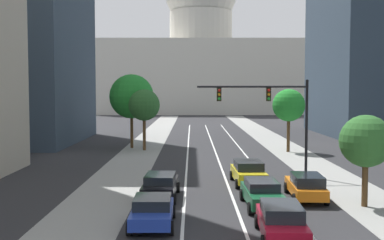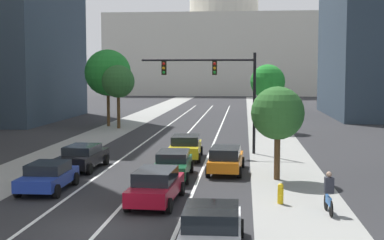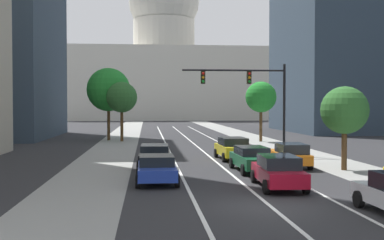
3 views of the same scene
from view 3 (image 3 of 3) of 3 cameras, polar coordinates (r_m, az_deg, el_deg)
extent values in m
plane|color=#2B2B2D|center=(58.26, -0.69, -2.05)|extent=(400.00, 400.00, 0.00)
cube|color=gray|center=(53.17, -8.45, -2.42)|extent=(4.07, 130.00, 0.01)
cube|color=gray|center=(54.48, 7.73, -2.32)|extent=(4.07, 130.00, 0.01)
cube|color=white|center=(43.16, -2.79, -3.35)|extent=(0.16, 90.00, 0.01)
cube|color=white|center=(43.37, 0.90, -3.33)|extent=(0.16, 90.00, 0.01)
cube|color=white|center=(43.75, 4.53, -3.29)|extent=(0.16, 90.00, 0.01)
cube|color=beige|center=(133.03, -3.27, 4.12)|extent=(54.53, 23.59, 18.82)
cylinder|color=beige|center=(134.26, -3.28, 9.84)|extent=(16.56, 16.56, 7.98)
sphere|color=beige|center=(135.87, -3.29, 13.69)|extent=(19.02, 19.02, 19.02)
cylinder|color=black|center=(19.49, 18.86, -8.73)|extent=(0.23, 0.64, 0.64)
cube|color=#1E389E|center=(24.17, -4.14, -5.94)|extent=(1.85, 4.22, 0.56)
cube|color=black|center=(24.17, -4.15, -4.70)|extent=(1.69, 2.14, 0.48)
cylinder|color=black|center=(25.62, -6.27, -6.15)|extent=(0.23, 0.64, 0.64)
cylinder|color=black|center=(25.66, -2.20, -6.13)|extent=(0.23, 0.64, 0.64)
cylinder|color=black|center=(22.78, -6.33, -7.14)|extent=(0.23, 0.64, 0.64)
cylinder|color=black|center=(22.84, -1.75, -7.11)|extent=(0.23, 0.64, 0.64)
cube|color=#14512D|center=(28.46, 7.02, -4.72)|extent=(1.85, 4.79, 0.64)
cube|color=black|center=(28.57, 6.94, -3.57)|extent=(1.66, 2.51, 0.48)
cylinder|color=black|center=(29.87, 4.66, -5.02)|extent=(0.24, 0.65, 0.64)
cylinder|color=black|center=(30.26, 7.89, -4.95)|extent=(0.24, 0.65, 0.64)
cylinder|color=black|center=(26.74, 6.03, -5.82)|extent=(0.24, 0.65, 0.64)
cylinder|color=black|center=(27.17, 9.62, -5.71)|extent=(0.24, 0.65, 0.64)
cube|color=yellow|center=(34.65, 4.78, -3.52)|extent=(2.03, 4.60, 0.69)
cube|color=black|center=(34.58, 4.79, -2.50)|extent=(1.81, 2.51, 0.55)
cylinder|color=black|center=(36.01, 2.81, -3.87)|extent=(0.24, 0.65, 0.64)
cylinder|color=black|center=(36.38, 5.72, -3.82)|extent=(0.24, 0.65, 0.64)
cylinder|color=black|center=(32.99, 3.75, -4.38)|extent=(0.24, 0.65, 0.64)
cylinder|color=black|center=(33.40, 6.91, -4.32)|extent=(0.24, 0.65, 0.64)
cube|color=maroon|center=(23.07, 9.99, -6.25)|extent=(1.96, 4.78, 0.63)
cube|color=black|center=(22.91, 10.05, -4.80)|extent=(1.71, 2.56, 0.56)
cylinder|color=black|center=(24.50, 7.19, -6.51)|extent=(0.25, 0.65, 0.64)
cylinder|color=black|center=(24.85, 11.15, -6.42)|extent=(0.25, 0.65, 0.64)
cylinder|color=black|center=(21.40, 8.64, -7.72)|extent=(0.25, 0.65, 0.64)
cylinder|color=black|center=(21.79, 13.14, -7.58)|extent=(0.25, 0.65, 0.64)
cube|color=black|center=(29.89, -4.36, -4.38)|extent=(1.96, 4.76, 0.67)
cube|color=black|center=(29.69, -4.37, -3.33)|extent=(1.73, 2.51, 0.46)
cylinder|color=black|center=(31.55, -5.92, -4.67)|extent=(0.24, 0.65, 0.64)
cylinder|color=black|center=(31.51, -2.67, -4.67)|extent=(0.24, 0.65, 0.64)
cylinder|color=black|center=(28.38, -6.24, -5.38)|extent=(0.24, 0.65, 0.64)
cylinder|color=black|center=(28.34, -2.61, -5.38)|extent=(0.24, 0.65, 0.64)
cube|color=orange|center=(31.07, 11.27, -4.24)|extent=(1.92, 4.76, 0.60)
cube|color=black|center=(30.46, 11.53, -3.24)|extent=(1.68, 2.54, 0.58)
cylinder|color=black|center=(32.46, 9.12, -4.50)|extent=(0.25, 0.65, 0.64)
cylinder|color=black|center=(32.85, 12.04, -4.44)|extent=(0.25, 0.65, 0.64)
cylinder|color=black|center=(29.36, 10.39, -5.16)|extent=(0.25, 0.65, 0.64)
cylinder|color=black|center=(29.79, 13.61, -5.08)|extent=(0.25, 0.65, 0.64)
cylinder|color=black|center=(38.20, 10.69, 1.19)|extent=(0.20, 0.20, 6.99)
cylinder|color=black|center=(37.41, 4.89, 5.79)|extent=(7.85, 0.14, 0.14)
cube|color=black|center=(37.60, 6.67, 4.92)|extent=(0.32, 0.28, 0.96)
sphere|color=red|center=(37.47, 6.71, 5.39)|extent=(0.20, 0.20, 0.20)
sphere|color=orange|center=(37.45, 6.71, 4.94)|extent=(0.20, 0.20, 0.20)
sphere|color=green|center=(37.44, 6.71, 4.48)|extent=(0.20, 0.20, 0.20)
cube|color=black|center=(37.03, 1.29, 4.98)|extent=(0.32, 0.28, 0.96)
sphere|color=red|center=(36.90, 1.31, 5.46)|extent=(0.20, 0.20, 0.20)
sphere|color=orange|center=(36.89, 1.31, 5.00)|extent=(0.20, 0.20, 0.20)
sphere|color=green|center=(36.87, 1.31, 4.53)|extent=(0.20, 0.20, 0.20)
cylinder|color=#51381E|center=(54.27, -9.69, -0.29)|extent=(0.32, 0.32, 3.88)
sphere|color=#24852E|center=(54.27, -9.71, 3.51)|extent=(4.75, 4.75, 4.75)
cylinder|color=#51381E|center=(52.23, -8.18, -0.55)|extent=(0.32, 0.32, 3.55)
sphere|color=#2C622C|center=(52.19, -8.19, 2.65)|extent=(3.25, 3.25, 3.25)
cylinder|color=#51381E|center=(52.14, 8.02, -0.54)|extent=(0.32, 0.32, 3.57)
sphere|color=#23892C|center=(52.11, 8.04, 2.68)|extent=(3.26, 3.26, 3.26)
cylinder|color=#51381E|center=(30.17, 17.32, -3.19)|extent=(0.32, 0.32, 2.56)
sphere|color=#2F682B|center=(30.07, 17.36, 1.11)|extent=(2.80, 2.80, 2.80)
camera|label=1|loc=(3.85, 46.53, 41.20)|focal=45.66mm
camera|label=2|loc=(10.06, 90.97, 11.17)|focal=51.00mm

